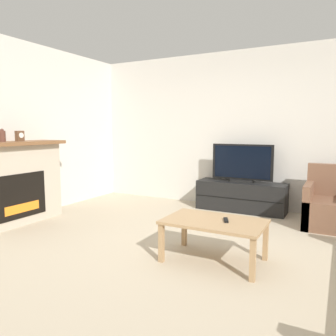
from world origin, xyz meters
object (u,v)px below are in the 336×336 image
(tv, at_px, (242,164))
(remote, at_px, (226,220))
(mantel_clock, at_px, (20,136))
(tv_stand, at_px, (241,196))
(coffee_table, at_px, (214,225))
(mantel_vase_centre_left, at_px, (2,136))
(armchair, at_px, (332,207))
(fireplace, at_px, (12,183))

(tv, distance_m, remote, 2.26)
(mantel_clock, relative_size, tv, 0.15)
(mantel_clock, bearing_deg, tv_stand, 39.00)
(tv_stand, xyz_separation_m, coffee_table, (0.33, -2.22, 0.14))
(tv, relative_size, remote, 6.59)
(mantel_vase_centre_left, relative_size, armchair, 0.21)
(fireplace, relative_size, mantel_clock, 10.48)
(mantel_clock, xyz_separation_m, coffee_table, (3.00, -0.06, -0.88))
(tv_stand, distance_m, remote, 2.24)
(fireplace, bearing_deg, coffee_table, 1.86)
(tv_stand, bearing_deg, tv, -90.00)
(mantel_clock, distance_m, armchair, 4.54)
(coffee_table, bearing_deg, remote, 15.66)
(mantel_vase_centre_left, distance_m, mantel_clock, 0.28)
(tv_stand, xyz_separation_m, armchair, (1.37, -0.33, 0.04))
(mantel_clock, height_order, tv, mantel_clock)
(tv, bearing_deg, tv_stand, 90.00)
(tv, relative_size, armchair, 1.18)
(tv_stand, relative_size, armchair, 1.69)
(mantel_clock, height_order, tv_stand, mantel_clock)
(fireplace, bearing_deg, tv, 40.77)
(mantel_clock, relative_size, armchair, 0.17)
(mantel_vase_centre_left, height_order, mantel_clock, mantel_vase_centre_left)
(mantel_vase_centre_left, relative_size, remote, 1.18)
(mantel_clock, relative_size, tv_stand, 0.10)
(tv_stand, xyz_separation_m, tv, (0.00, -0.00, 0.54))
(remote, bearing_deg, mantel_vase_centre_left, 161.98)
(fireplace, bearing_deg, remote, 2.38)
(tv, bearing_deg, remote, -78.49)
(armchair, distance_m, coffee_table, 2.16)
(coffee_table, xyz_separation_m, remote, (0.11, 0.03, 0.06))
(tv_stand, xyz_separation_m, remote, (0.44, -2.19, 0.20))
(mantel_clock, relative_size, remote, 0.97)
(armchair, xyz_separation_m, remote, (-0.92, -1.86, 0.16))
(armchair, bearing_deg, mantel_vase_centre_left, -152.42)
(mantel_vase_centre_left, bearing_deg, remote, 4.56)
(mantel_vase_centre_left, bearing_deg, tv_stand, 42.39)
(coffee_table, bearing_deg, fireplace, -178.14)
(tv, height_order, coffee_table, tv)
(fireplace, xyz_separation_m, armchair, (4.05, 1.99, -0.32))
(remote, bearing_deg, tv, 78.94)
(mantel_clock, xyz_separation_m, remote, (3.11, -0.03, -0.82))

